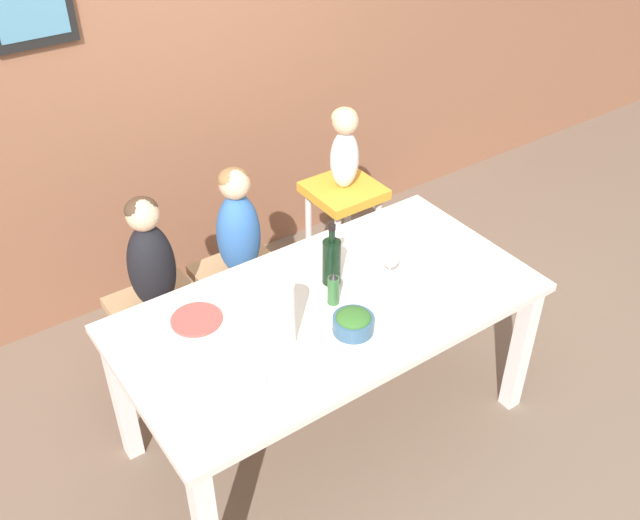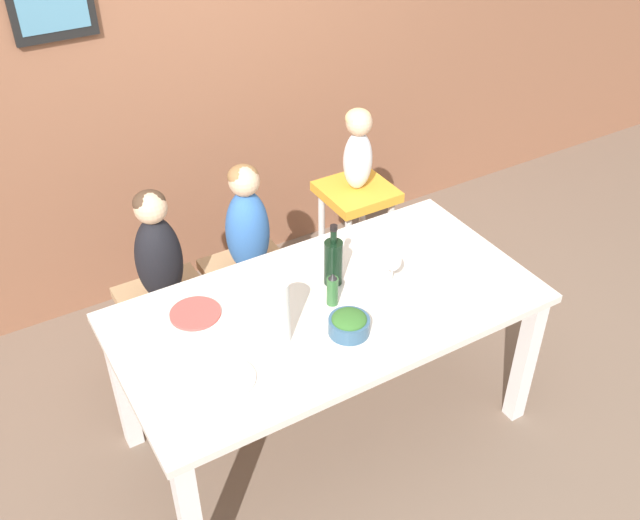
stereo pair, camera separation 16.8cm
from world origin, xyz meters
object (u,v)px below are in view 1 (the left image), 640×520
Objects in this scene: person_child_left at (150,255)px; wine_glass_near at (391,258)px; salad_bowl_large at (353,322)px; dinner_plate_front_left at (237,384)px; chair_far_center at (243,283)px; dinner_plate_back_left at (197,319)px; chair_right_highchair at (343,213)px; person_baby_right at (345,145)px; paper_towel_roll at (281,314)px; chair_far_left at (161,317)px; person_child_center at (238,224)px; wine_bottle at (332,260)px; dinner_plate_back_right at (397,234)px.

person_child_left is 3.46× the size of wine_glass_near.
salad_bowl_large is 0.79× the size of dinner_plate_front_left.
chair_far_center is 2.28× the size of dinner_plate_back_left.
person_child_left reaches higher than dinner_plate_front_left.
dinner_plate_front_left is at bearing -141.68° from chair_right_highchair.
person_baby_right reaches higher than paper_towel_roll.
wine_glass_near reaches higher than chair_far_left.
paper_towel_roll is at bearing -137.90° from chair_right_highchair.
chair_far_left is at bearing -90.00° from person_child_left.
chair_far_left is at bearing -179.90° from person_child_center.
salad_bowl_large is at bearing -90.07° from chair_far_center.
person_baby_right is at bearing 0.02° from person_child_left.
chair_far_left is 2.88× the size of salad_bowl_large.
paper_towel_roll is at bearing -152.36° from wine_bottle.
wine_bottle reaches higher than wine_glass_near.
person_child_center is 3.46× the size of wine_glass_near.
dinner_plate_front_left is (-0.06, -0.88, -0.00)m from person_child_left.
wine_bottle is (0.55, -0.59, 0.45)m from chair_far_left.
chair_right_highchair is at bearing 0.00° from chair_far_center.
chair_far_center is at bearing 60.28° from dinner_plate_front_left.
paper_towel_roll is 0.30m from dinner_plate_front_left.
person_child_left is 2.81× the size of dinner_plate_front_left.
chair_far_center is 1.67× the size of paper_towel_roll.
chair_right_highchair is at bearing 82.91° from dinner_plate_back_right.
chair_right_highchair is 1.43m from dinner_plate_front_left.
paper_towel_roll reaches higher than chair_far_center.
wine_glass_near is (0.56, 0.06, -0.02)m from paper_towel_roll.
salad_bowl_large is at bearing -110.41° from wine_bottle.
salad_bowl_large is 0.79× the size of dinner_plate_back_right.
chair_far_left is 0.92m from wine_bottle.
wine_bottle is at bearing -130.34° from chair_right_highchair.
chair_far_center is at bearing 0.00° from chair_far_left.
wine_glass_near is at bearing -135.18° from dinner_plate_back_right.
dinner_plate_front_left reaches higher than chair_right_highchair.
salad_bowl_large is at bearing -152.41° from wine_glass_near.
person_child_left is at bearing 179.90° from chair_far_center.
person_child_center is 2.00× the size of wine_bottle.
wine_glass_near reaches higher than chair_far_center.
dinner_plate_front_left is 1.00× the size of dinner_plate_back_right.
dinner_plate_back_right is at bearing -26.05° from chair_far_left.
paper_towel_roll is 1.36× the size of dinner_plate_front_left.
person_child_left is 0.88m from dinner_plate_front_left.
dinner_plate_front_left is at bearing -154.78° from wine_bottle.
person_child_left is 0.99m from salad_bowl_large.
person_child_center is (-0.00, 0.00, 0.35)m from chair_far_center.
chair_far_left and chair_far_center have the same top height.
paper_towel_roll is at bearing 21.49° from dinner_plate_front_left.
person_child_center reaches higher than wine_glass_near.
dinner_plate_back_left reaches higher than chair_far_center.
person_child_left is 2.81× the size of dinner_plate_back_left.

